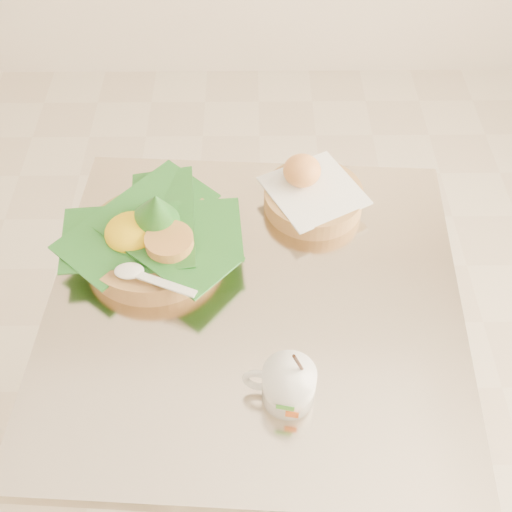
{
  "coord_description": "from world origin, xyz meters",
  "views": [
    {
      "loc": [
        0.19,
        -0.66,
        1.63
      ],
      "look_at": [
        0.2,
        0.02,
        0.82
      ],
      "focal_mm": 45.0,
      "sensor_mm": 36.0,
      "label": 1
    }
  ],
  "objects_px": {
    "coffee_mug": "(287,384)",
    "rice_basket": "(152,236)",
    "cafe_table": "(255,367)",
    "bread_basket": "(311,193)"
  },
  "relations": [
    {
      "from": "cafe_table",
      "to": "coffee_mug",
      "type": "bearing_deg",
      "value": -75.56
    },
    {
      "from": "cafe_table",
      "to": "rice_basket",
      "type": "bearing_deg",
      "value": 148.24
    },
    {
      "from": "bread_basket",
      "to": "cafe_table",
      "type": "bearing_deg",
      "value": -115.59
    },
    {
      "from": "cafe_table",
      "to": "coffee_mug",
      "type": "xyz_separation_m",
      "value": [
        0.05,
        -0.18,
        0.26
      ]
    },
    {
      "from": "coffee_mug",
      "to": "rice_basket",
      "type": "bearing_deg",
      "value": 127.67
    },
    {
      "from": "cafe_table",
      "to": "rice_basket",
      "type": "xyz_separation_m",
      "value": [
        -0.18,
        0.11,
        0.26
      ]
    },
    {
      "from": "cafe_table",
      "to": "bread_basket",
      "type": "bearing_deg",
      "value": 64.41
    },
    {
      "from": "bread_basket",
      "to": "coffee_mug",
      "type": "xyz_separation_m",
      "value": [
        -0.06,
        -0.41,
        0.01
      ]
    },
    {
      "from": "bread_basket",
      "to": "coffee_mug",
      "type": "bearing_deg",
      "value": -98.72
    },
    {
      "from": "cafe_table",
      "to": "bread_basket",
      "type": "distance_m",
      "value": 0.36
    }
  ]
}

